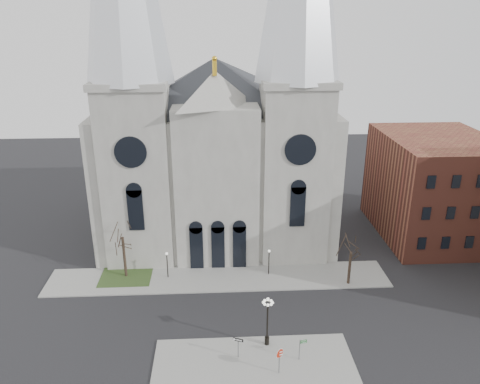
{
  "coord_description": "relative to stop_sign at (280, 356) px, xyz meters",
  "views": [
    {
      "loc": [
        -0.07,
        -37.1,
        29.41
      ],
      "look_at": [
        2.37,
        8.0,
        12.1
      ],
      "focal_mm": 35.0,
      "sensor_mm": 36.0,
      "label": 1
    }
  ],
  "objects": [
    {
      "name": "sidewalk_far",
      "position": [
        -5.07,
        15.95,
        -1.89
      ],
      "size": [
        40.0,
        6.0,
        0.14
      ],
      "primitive_type": "cube",
      "color": "gray",
      "rests_on": "ground"
    },
    {
      "name": "one_way_sign",
      "position": [
        -3.44,
        2.14,
        -0.33
      ],
      "size": [
        0.92,
        0.38,
        2.2
      ],
      "rotation": [
        0.0,
        0.0,
        -0.37
      ],
      "color": "slate",
      "rests_on": "sidewalk_near"
    },
    {
      "name": "bg_building_brick",
      "position": [
        24.93,
        26.95,
        5.04
      ],
      "size": [
        14.0,
        18.0,
        14.0
      ],
      "primitive_type": "cube",
      "color": "brown",
      "rests_on": "ground"
    },
    {
      "name": "globe_lamp",
      "position": [
        -0.65,
        3.81,
        1.4
      ],
      "size": [
        1.22,
        1.22,
        5.13
      ],
      "rotation": [
        0.0,
        0.0,
        -0.11
      ],
      "color": "black",
      "rests_on": "sidewalk_near"
    },
    {
      "name": "tree_left",
      "position": [
        -16.07,
        16.95,
        3.63
      ],
      "size": [
        3.2,
        3.2,
        7.5
      ],
      "color": "#2D2219",
      "rests_on": "ground"
    },
    {
      "name": "stop_sign",
      "position": [
        0.0,
        0.0,
        0.0
      ],
      "size": [
        0.89,
        0.3,
        2.55
      ],
      "rotation": [
        0.0,
        0.0,
        0.3
      ],
      "color": "slate",
      "rests_on": "sidewalk_near"
    },
    {
      "name": "cathedral",
      "position": [
        -5.07,
        27.81,
        16.52
      ],
      "size": [
        33.0,
        26.66,
        54.0
      ],
      "color": "gray",
      "rests_on": "ground"
    },
    {
      "name": "street_name_sign",
      "position": [
        2.12,
        1.58,
        -0.54
      ],
      "size": [
        0.68,
        0.19,
        2.14
      ],
      "rotation": [
        0.0,
        0.0,
        0.2
      ],
      "color": "slate",
      "rests_on": "sidewalk_near"
    },
    {
      "name": "tree_right",
      "position": [
        9.93,
        13.95,
        2.51
      ],
      "size": [
        3.2,
        3.2,
        6.0
      ],
      "color": "#2D2219",
      "rests_on": "ground"
    },
    {
      "name": "grass_patch",
      "position": [
        -16.07,
        16.95,
        -1.87
      ],
      "size": [
        6.0,
        5.0,
        0.18
      ],
      "primitive_type": "cube",
      "color": "#27411C",
      "rests_on": "ground"
    },
    {
      "name": "sidewalk_near",
      "position": [
        -2.07,
        -0.05,
        -1.89
      ],
      "size": [
        18.0,
        10.0,
        0.14
      ],
      "primitive_type": "cube",
      "color": "gray",
      "rests_on": "ground"
    },
    {
      "name": "ground",
      "position": [
        -5.07,
        4.95,
        -1.96
      ],
      "size": [
        160.0,
        160.0,
        0.0
      ],
      "primitive_type": "plane",
      "color": "black",
      "rests_on": "ground"
    },
    {
      "name": "ped_lamp_left",
      "position": [
        -11.07,
        16.45,
        0.37
      ],
      "size": [
        0.32,
        0.32,
        3.26
      ],
      "color": "black",
      "rests_on": "sidewalk_far"
    },
    {
      "name": "ped_lamp_right",
      "position": [
        0.93,
        16.45,
        0.37
      ],
      "size": [
        0.32,
        0.32,
        3.26
      ],
      "color": "black",
      "rests_on": "sidewalk_far"
    }
  ]
}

